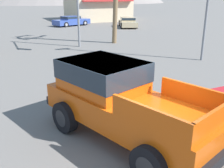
{
  "coord_description": "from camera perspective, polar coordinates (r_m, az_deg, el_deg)",
  "views": [
    {
      "loc": [
        -3.25,
        -5.06,
        3.73
      ],
      "look_at": [
        -0.26,
        1.42,
        1.27
      ],
      "focal_mm": 42.0,
      "sensor_mm": 36.0,
      "label": 1
    }
  ],
  "objects": [
    {
      "name": "orange_pickup_truck",
      "position": [
        7.0,
        1.42,
        -2.77
      ],
      "size": [
        3.39,
        5.48,
        2.01
      ],
      "rotation": [
        0.0,
        0.0,
        0.33
      ],
      "color": "#CC4C0C",
      "rests_on": "ground_plane"
    },
    {
      "name": "parked_car_tan",
      "position": [
        31.87,
        3.45,
        13.34
      ],
      "size": [
        3.36,
        4.93,
        1.14
      ],
      "rotation": [
        0.0,
        0.0,
        2.76
      ],
      "color": "tan",
      "rests_on": "ground_plane"
    },
    {
      "name": "parked_car_blue",
      "position": [
        33.53,
        -8.86,
        13.45
      ],
      "size": [
        4.83,
        3.12,
        1.16
      ],
      "rotation": [
        0.0,
        0.0,
        5.03
      ],
      "color": "#334C9E",
      "rests_on": "ground_plane"
    },
    {
      "name": "ground_plane",
      "position": [
        7.08,
        6.9,
        -12.93
      ],
      "size": [
        320.0,
        320.0,
        0.0
      ],
      "primitive_type": "plane",
      "color": "slate"
    },
    {
      "name": "storefront_building",
      "position": [
        40.8,
        -3.28,
        16.56
      ],
      "size": [
        8.13,
        8.5,
        3.98
      ],
      "color": "beige",
      "rests_on": "ground_plane"
    }
  ]
}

